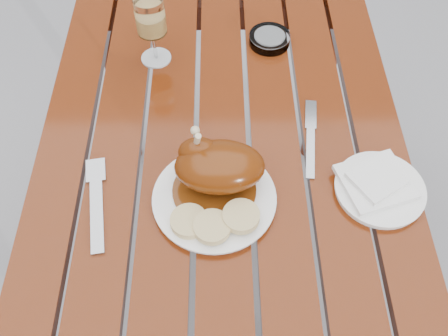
# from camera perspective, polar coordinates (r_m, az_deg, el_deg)

# --- Properties ---
(ground) EXTENTS (60.00, 60.00, 0.00)m
(ground) POSITION_cam_1_polar(r_m,az_deg,el_deg) (1.74, -0.12, -12.76)
(ground) COLOR slate
(ground) RESTS_ON ground
(table) EXTENTS (0.80, 1.20, 0.75)m
(table) POSITION_cam_1_polar(r_m,az_deg,el_deg) (1.40, -0.15, -6.85)
(table) COLOR maroon
(table) RESTS_ON ground
(dinner_plate) EXTENTS (0.30, 0.30, 0.02)m
(dinner_plate) POSITION_cam_1_polar(r_m,az_deg,el_deg) (1.00, -1.11, -3.56)
(dinner_plate) COLOR white
(dinner_plate) RESTS_ON table
(roast_duck) EXTENTS (0.18, 0.17, 0.13)m
(roast_duck) POSITION_cam_1_polar(r_m,az_deg,el_deg) (0.97, -0.88, 0.25)
(roast_duck) COLOR #57270A
(roast_duck) RESTS_ON dinner_plate
(bread_dumplings) EXTENTS (0.17, 0.09, 0.02)m
(bread_dumplings) POSITION_cam_1_polar(r_m,az_deg,el_deg) (0.95, -1.15, -6.12)
(bread_dumplings) COLOR #CFBD7E
(bread_dumplings) RESTS_ON dinner_plate
(wine_glass) EXTENTS (0.09, 0.09, 0.18)m
(wine_glass) POSITION_cam_1_polar(r_m,az_deg,el_deg) (1.23, -8.20, 15.31)
(wine_glass) COLOR #F4C86F
(wine_glass) RESTS_ON table
(side_plate) EXTENTS (0.23, 0.23, 0.01)m
(side_plate) POSITION_cam_1_polar(r_m,az_deg,el_deg) (1.06, 17.36, -2.35)
(side_plate) COLOR white
(side_plate) RESTS_ON table
(napkin) EXTENTS (0.16, 0.16, 0.01)m
(napkin) POSITION_cam_1_polar(r_m,az_deg,el_deg) (1.05, 16.91, -1.51)
(napkin) COLOR white
(napkin) RESTS_ON side_plate
(ashtray) EXTENTS (0.10, 0.10, 0.03)m
(ashtray) POSITION_cam_1_polar(r_m,az_deg,el_deg) (1.31, 5.22, 14.46)
(ashtray) COLOR #B2B7BC
(ashtray) RESTS_ON table
(fork) EXTENTS (0.06, 0.21, 0.01)m
(fork) POSITION_cam_1_polar(r_m,az_deg,el_deg) (1.02, -14.34, -4.43)
(fork) COLOR gray
(fork) RESTS_ON table
(knife) EXTENTS (0.04, 0.19, 0.01)m
(knife) POSITION_cam_1_polar(r_m,az_deg,el_deg) (1.10, 9.85, 2.77)
(knife) COLOR gray
(knife) RESTS_ON table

